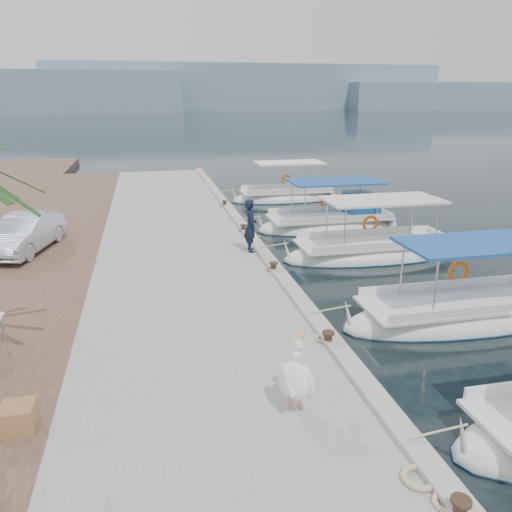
{
  "coord_description": "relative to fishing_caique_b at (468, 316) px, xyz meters",
  "views": [
    {
      "loc": [
        -4.12,
        -13.05,
        5.89
      ],
      "look_at": [
        -1.0,
        1.14,
        1.2
      ],
      "focal_mm": 35.0,
      "sensor_mm": 36.0,
      "label": 1
    }
  ],
  "objects": [
    {
      "name": "fishing_caique_c",
      "position": [
        -0.04,
        5.83,
        -0.0
      ],
      "size": [
        7.26,
        2.43,
        2.83
      ],
      "color": "white",
      "rests_on": "ground"
    },
    {
      "name": "quay_curb",
      "position": [
        -4.47,
        7.07,
        0.44
      ],
      "size": [
        0.44,
        40.0,
        0.12
      ],
      "primitive_type": "cube",
      "color": "#A69F93",
      "rests_on": "concrete_quay"
    },
    {
      "name": "mooring_bollards",
      "position": [
        -4.6,
        3.57,
        0.57
      ],
      "size": [
        0.28,
        20.28,
        0.33
      ],
      "color": "black",
      "rests_on": "concrete_quay"
    },
    {
      "name": "fishing_caique_e",
      "position": [
        -0.43,
        16.91,
        0.0
      ],
      "size": [
        6.47,
        2.26,
        2.83
      ],
      "color": "white",
      "rests_on": "ground"
    },
    {
      "name": "ground",
      "position": [
        -4.25,
        2.07,
        -0.12
      ],
      "size": [
        400.0,
        400.0,
        0.0
      ],
      "primitive_type": "plane",
      "color": "black",
      "rests_on": "ground"
    },
    {
      "name": "fishing_caique_d",
      "position": [
        -0.14,
        10.18,
        0.07
      ],
      "size": [
        6.84,
        2.62,
        2.83
      ],
      "color": "white",
      "rests_on": "ground"
    },
    {
      "name": "fisherman",
      "position": [
        -4.85,
        5.94,
        1.33
      ],
      "size": [
        0.46,
        0.7,
        1.91
      ],
      "primitive_type": "imported",
      "rotation": [
        0.0,
        0.0,
        1.56
      ],
      "color": "black",
      "rests_on": "concrete_quay"
    },
    {
      "name": "distant_hills",
      "position": [
        25.36,
        203.56,
        7.49
      ],
      "size": [
        330.0,
        60.0,
        18.0
      ],
      "color": "#738C9F",
      "rests_on": "ground"
    },
    {
      "name": "parked_car",
      "position": [
        -12.76,
        7.68,
        1.04
      ],
      "size": [
        2.38,
        4.28,
        1.34
      ],
      "primitive_type": "imported",
      "rotation": [
        0.0,
        0.0,
        -0.25
      ],
      "color": "silver",
      "rests_on": "cobblestone_strip"
    },
    {
      "name": "pelican",
      "position": [
        -6.01,
        -3.53,
        0.97
      ],
      "size": [
        0.85,
        1.46,
        1.15
      ],
      "color": "tan",
      "rests_on": "concrete_quay"
    },
    {
      "name": "fishing_caique_b",
      "position": [
        0.0,
        0.0,
        0.0
      ],
      "size": [
        7.33,
        2.28,
        2.83
      ],
      "color": "white",
      "rests_on": "ground"
    },
    {
      "name": "wooden_crate",
      "position": [
        -10.75,
        -3.12,
        0.6
      ],
      "size": [
        0.55,
        0.55,
        0.44
      ],
      "primitive_type": "cube",
      "color": "brown",
      "rests_on": "cobblestone_strip"
    },
    {
      "name": "concrete_quay",
      "position": [
        -7.25,
        7.07,
        0.13
      ],
      "size": [
        6.0,
        40.0,
        0.5
      ],
      "primitive_type": "cube",
      "color": "gray",
      "rests_on": "ground"
    },
    {
      "name": "cobblestone_strip",
      "position": [
        -12.25,
        7.07,
        0.13
      ],
      "size": [
        4.0,
        40.0,
        0.5
      ],
      "primitive_type": "cube",
      "color": "#50372A",
      "rests_on": "ground"
    },
    {
      "name": "rope_coil",
      "position": [
        -4.75,
        -5.68,
        0.43
      ],
      "size": [
        0.54,
        0.54,
        0.1
      ],
      "primitive_type": "torus",
      "color": "#C6B284",
      "rests_on": "concrete_quay"
    }
  ]
}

